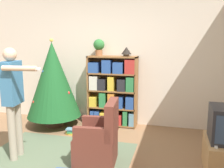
# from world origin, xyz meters

# --- Properties ---
(wall_back) EXTENTS (8.00, 0.10, 2.60)m
(wall_back) POSITION_xyz_m (0.00, 2.20, 1.30)
(wall_back) COLOR beige
(wall_back) RESTS_ON ground_plane
(area_rug) EXTENTS (2.17, 1.71, 0.01)m
(area_rug) POSITION_xyz_m (-0.22, 0.29, 0.00)
(area_rug) COLOR #56664C
(area_rug) RESTS_ON ground_plane
(bookshelf) EXTENTS (1.00, 0.31, 1.42)m
(bookshelf) POSITION_xyz_m (0.22, 1.96, 0.70)
(bookshelf) COLOR brown
(bookshelf) RESTS_ON ground_plane
(tv_stand) EXTENTS (0.46, 0.73, 0.44)m
(tv_stand) POSITION_xyz_m (2.10, 0.54, 0.22)
(tv_stand) COLOR tan
(tv_stand) RESTS_ON ground_plane
(game_remote) EXTENTS (0.04, 0.12, 0.02)m
(game_remote) POSITION_xyz_m (1.96, 0.32, 0.45)
(game_remote) COLOR white
(game_remote) RESTS_ON tv_stand
(christmas_tree) EXTENTS (1.08, 1.08, 1.77)m
(christmas_tree) POSITION_xyz_m (-0.92, 1.63, 0.95)
(christmas_tree) COLOR #4C3323
(christmas_tree) RESTS_ON ground_plane
(armchair) EXTENTS (0.63, 0.62, 0.92)m
(armchair) POSITION_xyz_m (0.43, 0.36, 0.32)
(armchair) COLOR brown
(armchair) RESTS_ON ground_plane
(standing_person) EXTENTS (0.66, 0.47, 1.64)m
(standing_person) POSITION_xyz_m (-0.82, 0.23, 0.97)
(standing_person) COLOR #9E937F
(standing_person) RESTS_ON ground_plane
(potted_plant) EXTENTS (0.22, 0.22, 0.33)m
(potted_plant) POSITION_xyz_m (-0.07, 1.97, 1.61)
(potted_plant) COLOR #935B38
(potted_plant) RESTS_ON bookshelf
(table_lamp) EXTENTS (0.20, 0.20, 0.18)m
(table_lamp) POSITION_xyz_m (0.49, 1.97, 1.52)
(table_lamp) COLOR #473828
(table_lamp) RESTS_ON bookshelf
(book_pile_near_tree) EXTENTS (0.23, 0.20, 0.11)m
(book_pile_near_tree) POSITION_xyz_m (-0.39, 1.30, 0.05)
(book_pile_near_tree) COLOR gold
(book_pile_near_tree) RESTS_ON ground_plane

